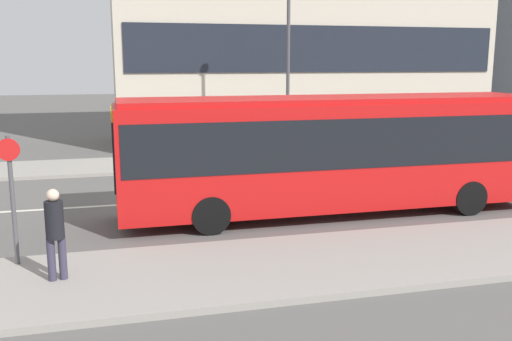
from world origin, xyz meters
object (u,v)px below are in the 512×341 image
(pedestrian_near_stop, at_px, (55,229))
(bus_stop_sign, at_px, (12,190))
(street_lamp, at_px, (288,40))
(parked_car_0, at_px, (472,148))
(city_bus, at_px, (332,147))

(pedestrian_near_stop, height_order, bus_stop_sign, bus_stop_sign)
(bus_stop_sign, bearing_deg, pedestrian_near_stop, -51.64)
(pedestrian_near_stop, distance_m, street_lamp, 14.40)
(pedestrian_near_stop, xyz_separation_m, street_lamp, (8.08, 11.27, 3.88))
(parked_car_0, distance_m, street_lamp, 8.79)
(city_bus, height_order, parked_car_0, city_bus)
(pedestrian_near_stop, xyz_separation_m, bus_stop_sign, (-0.87, 1.09, 0.54))
(city_bus, bearing_deg, street_lamp, 80.45)
(pedestrian_near_stop, bearing_deg, parked_car_0, 22.11)
(bus_stop_sign, bearing_deg, city_bus, 18.25)
(parked_car_0, height_order, street_lamp, street_lamp)
(parked_car_0, xyz_separation_m, pedestrian_near_stop, (-15.52, -9.53, 0.47))
(city_bus, distance_m, street_lamp, 8.29)
(pedestrian_near_stop, height_order, street_lamp, street_lamp)
(parked_car_0, relative_size, street_lamp, 0.48)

